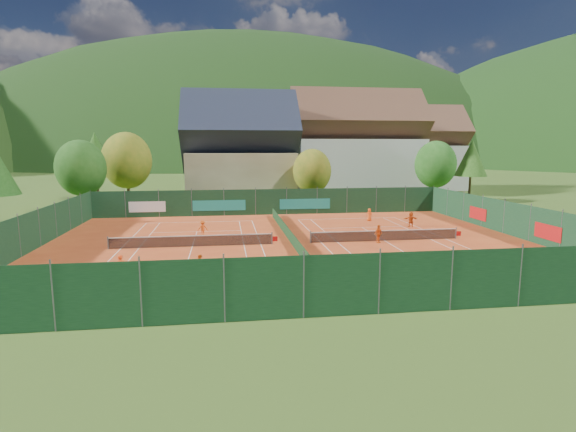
% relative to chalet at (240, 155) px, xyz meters
% --- Properties ---
extents(ground, '(600.00, 600.00, 0.00)m').
position_rel_chalet_xyz_m(ground, '(3.00, -30.00, -6.64)').
color(ground, '#345219').
rests_on(ground, ground).
extents(clay_pad, '(40.00, 32.00, 0.01)m').
position_rel_chalet_xyz_m(clay_pad, '(3.00, -30.00, -6.62)').
color(clay_pad, '#BA421B').
rests_on(clay_pad, ground).
extents(court_markings_left, '(11.03, 23.83, 0.00)m').
position_rel_chalet_xyz_m(court_markings_left, '(-5.00, -30.00, -6.61)').
color(court_markings_left, white).
rests_on(court_markings_left, ground).
extents(court_markings_right, '(11.03, 23.83, 0.00)m').
position_rel_chalet_xyz_m(court_markings_right, '(11.00, -30.00, -6.61)').
color(court_markings_right, white).
rests_on(court_markings_right, ground).
extents(tennis_net_left, '(13.30, 0.10, 1.02)m').
position_rel_chalet_xyz_m(tennis_net_left, '(-4.85, -30.00, -6.12)').
color(tennis_net_left, '#59595B').
rests_on(tennis_net_left, ground).
extents(tennis_net_right, '(13.30, 0.10, 1.02)m').
position_rel_chalet_xyz_m(tennis_net_right, '(11.15, -30.00, -6.12)').
color(tennis_net_right, '#59595B').
rests_on(tennis_net_right, ground).
extents(court_divider, '(0.03, 28.80, 1.00)m').
position_rel_chalet_xyz_m(court_divider, '(3.00, -30.00, -6.12)').
color(court_divider, '#123318').
rests_on(court_divider, ground).
extents(fence_north, '(40.00, 0.10, 3.00)m').
position_rel_chalet_xyz_m(fence_north, '(2.54, -14.01, -5.16)').
color(fence_north, '#13341D').
rests_on(fence_north, ground).
extents(fence_south, '(40.00, 0.04, 3.00)m').
position_rel_chalet_xyz_m(fence_south, '(3.00, -46.00, -5.12)').
color(fence_south, '#12331A').
rests_on(fence_south, ground).
extents(fence_west, '(0.04, 32.00, 3.00)m').
position_rel_chalet_xyz_m(fence_west, '(-17.00, -30.00, -5.12)').
color(fence_west, '#153A20').
rests_on(fence_west, ground).
extents(fence_east, '(0.09, 32.00, 3.00)m').
position_rel_chalet_xyz_m(fence_east, '(23.00, -29.95, -5.14)').
color(fence_east, '#14371F').
rests_on(fence_east, ground).
extents(chalet, '(16.20, 12.00, 16.00)m').
position_rel_chalet_xyz_m(chalet, '(0.00, 0.00, 0.00)').
color(chalet, '#C1B188').
rests_on(chalet, ground).
extents(hotel_block_a, '(21.60, 11.00, 17.25)m').
position_rel_chalet_xyz_m(hotel_block_a, '(19.00, 6.00, 0.76)').
color(hotel_block_a, silver).
rests_on(hotel_block_a, ground).
extents(hotel_block_b, '(17.28, 10.00, 15.50)m').
position_rel_chalet_xyz_m(hotel_block_b, '(33.00, 14.00, -0.01)').
color(hotel_block_b, silver).
rests_on(hotel_block_b, ground).
extents(tree_west_front, '(5.72, 5.72, 8.69)m').
position_rel_chalet_xyz_m(tree_west_front, '(-19.00, -10.00, -1.23)').
color(tree_west_front, '#4A311A').
rests_on(tree_west_front, ground).
extents(tree_west_mid, '(6.44, 6.44, 9.78)m').
position_rel_chalet_xyz_m(tree_west_mid, '(-15.00, -4.00, -0.56)').
color(tree_west_mid, '#422817').
rests_on(tree_west_mid, ground).
extents(tree_west_back, '(5.60, 5.60, 10.00)m').
position_rel_chalet_xyz_m(tree_west_back, '(-21.00, 4.00, 0.11)').
color(tree_west_back, '#462819').
rests_on(tree_west_back, ground).
extents(tree_center, '(5.01, 5.01, 7.60)m').
position_rel_chalet_xyz_m(tree_center, '(9.00, -8.00, -1.91)').
color(tree_center, '#4A331A').
rests_on(tree_center, ground).
extents(tree_east_front, '(5.72, 5.72, 8.69)m').
position_rel_chalet_xyz_m(tree_east_front, '(27.00, -6.00, -1.23)').
color(tree_east_front, '#4C2E1B').
rests_on(tree_east_front, ground).
extents(tree_east_mid, '(5.04, 5.04, 9.00)m').
position_rel_chalet_xyz_m(tree_east_mid, '(37.00, 2.00, -0.56)').
color(tree_east_mid, '#483219').
rests_on(tree_east_mid, ground).
extents(tree_east_back, '(7.15, 7.15, 10.86)m').
position_rel_chalet_xyz_m(tree_east_back, '(29.00, 10.00, 0.12)').
color(tree_east_back, '#4C301B').
rests_on(tree_east_back, ground).
extents(mountain_backdrop, '(820.00, 530.00, 242.00)m').
position_rel_chalet_xyz_m(mountain_backdrop, '(31.54, 203.48, -46.26)').
color(mountain_backdrop, black).
rests_on(mountain_backdrop, ground).
extents(ball_hopper, '(0.34, 0.34, 0.80)m').
position_rel_chalet_xyz_m(ball_hopper, '(14.64, -42.97, -6.07)').
color(ball_hopper, slate).
rests_on(ball_hopper, ground).
extents(loose_ball_0, '(0.07, 0.07, 0.07)m').
position_rel_chalet_xyz_m(loose_ball_0, '(-7.13, -36.56, -6.59)').
color(loose_ball_0, '#CCD833').
rests_on(loose_ball_0, ground).
extents(loose_ball_1, '(0.07, 0.07, 0.07)m').
position_rel_chalet_xyz_m(loose_ball_1, '(9.94, -37.19, -6.59)').
color(loose_ball_1, '#CCD833').
rests_on(loose_ball_1, ground).
extents(loose_ball_2, '(0.07, 0.07, 0.07)m').
position_rel_chalet_xyz_m(loose_ball_2, '(4.70, -25.34, -6.59)').
color(loose_ball_2, '#CCD833').
rests_on(loose_ball_2, ground).
extents(loose_ball_3, '(0.07, 0.07, 0.07)m').
position_rel_chalet_xyz_m(loose_ball_3, '(-0.84, -21.92, -6.59)').
color(loose_ball_3, '#CCD833').
rests_on(loose_ball_3, ground).
extents(player_left_near, '(0.68, 0.65, 1.56)m').
position_rel_chalet_xyz_m(player_left_near, '(-8.54, -38.65, -5.85)').
color(player_left_near, '#FD4D16').
rests_on(player_left_near, ground).
extents(player_left_mid, '(0.68, 0.58, 1.24)m').
position_rel_chalet_xyz_m(player_left_mid, '(-3.95, -37.90, -6.00)').
color(player_left_mid, '#DC5C13').
rests_on(player_left_mid, ground).
extents(player_left_far, '(0.97, 0.68, 1.38)m').
position_rel_chalet_xyz_m(player_left_far, '(-4.37, -25.52, -5.94)').
color(player_left_far, '#E25214').
rests_on(player_left_far, ground).
extents(player_right_near, '(0.96, 0.80, 1.54)m').
position_rel_chalet_xyz_m(player_right_near, '(10.16, -30.71, -5.86)').
color(player_right_near, '#DD5713').
rests_on(player_right_near, ground).
extents(player_right_far_a, '(0.68, 0.46, 1.36)m').
position_rel_chalet_xyz_m(player_right_far_a, '(12.93, -19.95, -5.95)').
color(player_right_far_a, '#E45014').
rests_on(player_right_far_a, ground).
extents(player_right_far_b, '(1.44, 0.52, 1.53)m').
position_rel_chalet_xyz_m(player_right_far_b, '(15.86, -24.02, -5.86)').
color(player_right_far_b, '#CB4812').
rests_on(player_right_far_b, ground).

